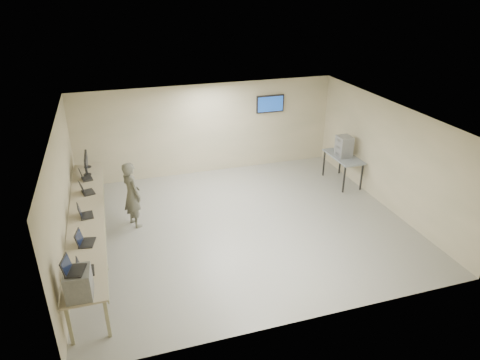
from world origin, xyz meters
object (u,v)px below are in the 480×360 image
object	(u,v)px
workbench	(87,218)
soldier	(132,195)
side_table	(343,158)
equipment_box	(79,283)

from	to	relation	value
workbench	soldier	xyz separation A→B (m)	(1.03, 0.81, 0.02)
side_table	soldier	bearing A→B (deg)	-173.91
workbench	side_table	bearing A→B (deg)	11.55
soldier	workbench	bearing A→B (deg)	103.45
side_table	workbench	bearing A→B (deg)	-168.45
workbench	equipment_box	world-z (taller)	equipment_box
soldier	side_table	world-z (taller)	soldier
workbench	equipment_box	xyz separation A→B (m)	(-0.06, -2.75, 0.32)
equipment_box	side_table	world-z (taller)	equipment_box
workbench	equipment_box	size ratio (longest dim) A/B	12.38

